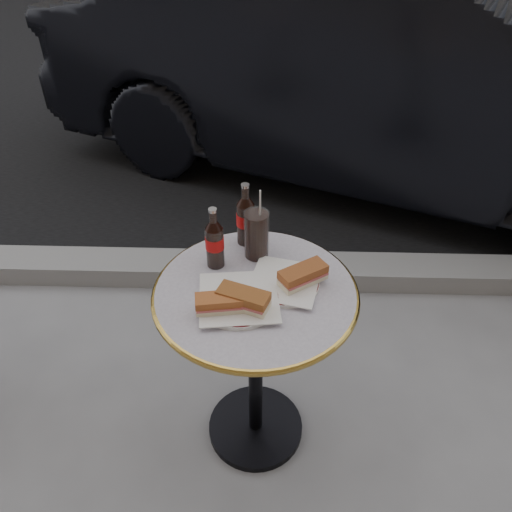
{
  "coord_description": "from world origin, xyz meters",
  "views": [
    {
      "loc": [
        0.04,
        -1.11,
        1.73
      ],
      "look_at": [
        0.0,
        0.05,
        0.82
      ],
      "focal_mm": 35.0,
      "sensor_mm": 36.0,
      "label": 1
    }
  ],
  "objects_px": {
    "plate_left": "(239,300)",
    "cola_bottle_right": "(246,214)",
    "cola_glass": "(256,234)",
    "parked_car": "(387,68)",
    "bistro_table": "(256,368)",
    "plate_right": "(284,283)",
    "cola_bottle_left": "(214,238)"
  },
  "relations": [
    {
      "from": "plate_left",
      "to": "cola_bottle_right",
      "type": "distance_m",
      "value": 0.31
    },
    {
      "from": "bistro_table",
      "to": "plate_left",
      "type": "height_order",
      "value": "plate_left"
    },
    {
      "from": "bistro_table",
      "to": "parked_car",
      "type": "bearing_deg",
      "value": 70.18
    },
    {
      "from": "plate_left",
      "to": "cola_glass",
      "type": "relative_size",
      "value": 1.46
    },
    {
      "from": "cola_bottle_right",
      "to": "cola_glass",
      "type": "xyz_separation_m",
      "value": [
        0.04,
        -0.07,
        -0.03
      ]
    },
    {
      "from": "cola_bottle_right",
      "to": "parked_car",
      "type": "bearing_deg",
      "value": 66.86
    },
    {
      "from": "bistro_table",
      "to": "plate_right",
      "type": "bearing_deg",
      "value": 16.0
    },
    {
      "from": "plate_right",
      "to": "cola_glass",
      "type": "xyz_separation_m",
      "value": [
        -0.09,
        0.14,
        0.08
      ]
    },
    {
      "from": "plate_left",
      "to": "parked_car",
      "type": "bearing_deg",
      "value": 69.54
    },
    {
      "from": "plate_left",
      "to": "cola_glass",
      "type": "height_order",
      "value": "cola_glass"
    },
    {
      "from": "cola_bottle_right",
      "to": "cola_glass",
      "type": "distance_m",
      "value": 0.08
    },
    {
      "from": "plate_left",
      "to": "cola_bottle_left",
      "type": "relative_size",
      "value": 1.14
    },
    {
      "from": "bistro_table",
      "to": "parked_car",
      "type": "distance_m",
      "value": 2.27
    },
    {
      "from": "bistro_table",
      "to": "cola_bottle_left",
      "type": "relative_size",
      "value": 3.49
    },
    {
      "from": "cola_glass",
      "to": "parked_car",
      "type": "xyz_separation_m",
      "value": [
        0.76,
        1.94,
        -0.09
      ]
    },
    {
      "from": "plate_right",
      "to": "bistro_table",
      "type": "bearing_deg",
      "value": -164.0
    },
    {
      "from": "parked_car",
      "to": "cola_bottle_right",
      "type": "bearing_deg",
      "value": 179.32
    },
    {
      "from": "plate_left",
      "to": "plate_right",
      "type": "bearing_deg",
      "value": 30.45
    },
    {
      "from": "plate_left",
      "to": "cola_bottle_right",
      "type": "bearing_deg",
      "value": 88.61
    },
    {
      "from": "cola_bottle_left",
      "to": "cola_bottle_right",
      "type": "xyz_separation_m",
      "value": [
        0.09,
        0.12,
        0.01
      ]
    },
    {
      "from": "bistro_table",
      "to": "plate_left",
      "type": "relative_size",
      "value": 3.07
    },
    {
      "from": "parked_car",
      "to": "bistro_table",
      "type": "bearing_deg",
      "value": -177.36
    },
    {
      "from": "plate_left",
      "to": "cola_bottle_right",
      "type": "xyz_separation_m",
      "value": [
        0.01,
        0.29,
        0.1
      ]
    },
    {
      "from": "cola_bottle_right",
      "to": "bistro_table",
      "type": "bearing_deg",
      "value": -80.56
    },
    {
      "from": "bistro_table",
      "to": "cola_glass",
      "type": "xyz_separation_m",
      "value": [
        -0.0,
        0.17,
        0.45
      ]
    },
    {
      "from": "plate_right",
      "to": "cola_bottle_left",
      "type": "height_order",
      "value": "cola_bottle_left"
    },
    {
      "from": "cola_bottle_right",
      "to": "cola_bottle_left",
      "type": "bearing_deg",
      "value": -125.84
    },
    {
      "from": "cola_bottle_right",
      "to": "parked_car",
      "type": "xyz_separation_m",
      "value": [
        0.8,
        1.87,
        -0.12
      ]
    },
    {
      "from": "cola_glass",
      "to": "parked_car",
      "type": "relative_size",
      "value": 0.04
    },
    {
      "from": "cola_bottle_right",
      "to": "cola_glass",
      "type": "relative_size",
      "value": 1.35
    },
    {
      "from": "cola_bottle_left",
      "to": "parked_car",
      "type": "bearing_deg",
      "value": 65.97
    },
    {
      "from": "plate_right",
      "to": "cola_bottle_left",
      "type": "bearing_deg",
      "value": 157.51
    }
  ]
}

